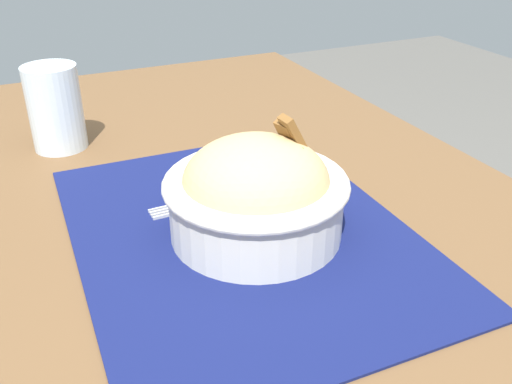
% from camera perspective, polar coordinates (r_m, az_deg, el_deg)
% --- Properties ---
extents(table, '(1.28, 0.76, 0.71)m').
position_cam_1_polar(table, '(0.67, -3.31, -7.81)').
color(table, brown).
rests_on(table, ground_plane).
extents(placemat, '(0.46, 0.35, 0.00)m').
position_cam_1_polar(placemat, '(0.61, -1.54, -4.02)').
color(placemat, '#11194C').
rests_on(placemat, table).
extents(bowl, '(0.21, 0.21, 0.13)m').
position_cam_1_polar(bowl, '(0.58, 0.03, -0.08)').
color(bowl, silver).
rests_on(bowl, placemat).
extents(fork, '(0.02, 0.13, 0.00)m').
position_cam_1_polar(fork, '(0.66, -5.90, -1.18)').
color(fork, silver).
rests_on(fork, placemat).
extents(drinking_glass, '(0.07, 0.07, 0.12)m').
position_cam_1_polar(drinking_glass, '(0.85, -19.49, 7.49)').
color(drinking_glass, silver).
rests_on(drinking_glass, table).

